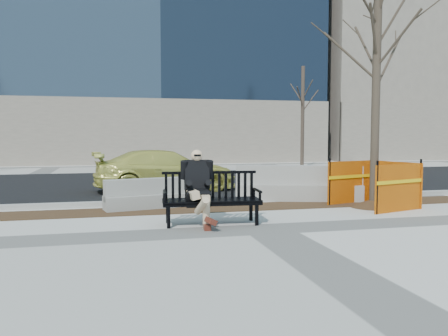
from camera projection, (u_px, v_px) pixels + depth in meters
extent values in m
plane|color=beige|center=(267.00, 229.00, 8.67)|extent=(120.00, 120.00, 0.00)
cube|color=#47301C|center=(233.00, 208.00, 11.19)|extent=(40.00, 1.20, 0.02)
cube|color=black|center=(191.00, 182.00, 17.20)|extent=(60.00, 10.40, 0.01)
cube|color=#9E9B93|center=(224.00, 200.00, 12.11)|extent=(60.00, 0.25, 0.12)
cube|color=gray|center=(418.00, 7.00, 38.08)|extent=(20.00, 12.00, 25.00)
imported|color=#CEC956|center=(166.00, 191.00, 14.59)|extent=(4.66, 2.25, 1.31)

